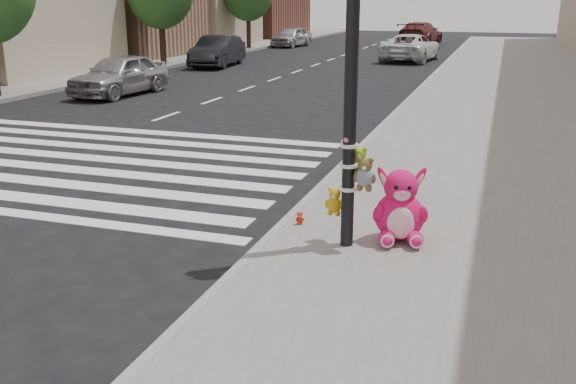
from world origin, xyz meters
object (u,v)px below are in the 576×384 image
at_px(signal_pole, 352,118).
at_px(red_teddy, 300,218).
at_px(pink_bunny, 400,210).
at_px(car_silver_far, 119,75).
at_px(car_dark_far, 218,51).
at_px(car_white_near, 411,48).

xyz_separation_m(signal_pole, red_teddy, (-0.82, 0.53, -1.55)).
height_order(signal_pole, red_teddy, signal_pole).
xyz_separation_m(pink_bunny, car_silver_far, (-11.17, 11.00, 0.14)).
xyz_separation_m(car_silver_far, car_dark_far, (-0.81, 9.74, 0.04)).
bearing_deg(car_white_near, red_teddy, 100.85).
distance_m(signal_pole, car_silver_far, 15.56).
bearing_deg(red_teddy, pink_bunny, -26.54).
bearing_deg(car_white_near, pink_bunny, 103.83).
bearing_deg(red_teddy, signal_pole, -52.27).
distance_m(red_teddy, car_white_near, 26.35).
xyz_separation_m(pink_bunny, red_teddy, (-1.41, 0.17, -0.32)).
bearing_deg(signal_pole, car_white_near, 96.38).
bearing_deg(car_white_near, car_silver_far, 69.92).
height_order(red_teddy, car_silver_far, car_silver_far).
relative_size(car_silver_far, car_dark_far, 0.92).
bearing_deg(car_dark_far, car_white_near, 28.39).
relative_size(signal_pole, pink_bunny, 3.99).
xyz_separation_m(signal_pole, pink_bunny, (0.59, 0.36, -1.23)).
bearing_deg(signal_pole, car_dark_far, 118.38).
height_order(pink_bunny, red_teddy, pink_bunny).
relative_size(pink_bunny, car_white_near, 0.20).
relative_size(signal_pole, car_dark_far, 0.91).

